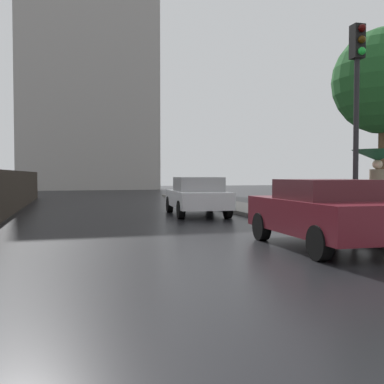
{
  "coord_description": "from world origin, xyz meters",
  "views": [
    {
      "loc": [
        -2.04,
        -1.39,
        1.51
      ],
      "look_at": [
        0.66,
        8.93,
        1.11
      ],
      "focal_mm": 43.09,
      "sensor_mm": 36.0,
      "label": 1
    }
  ],
  "objects_px": {
    "car_white_far_ahead": "(197,196)",
    "pedestrian_with_umbrella_near": "(378,164)",
    "car_maroon_mid_road": "(325,212)",
    "traffic_light": "(357,91)"
  },
  "relations": [
    {
      "from": "car_white_far_ahead",
      "to": "pedestrian_with_umbrella_near",
      "type": "relative_size",
      "value": 2.26
    },
    {
      "from": "car_maroon_mid_road",
      "to": "car_white_far_ahead",
      "type": "relative_size",
      "value": 0.91
    },
    {
      "from": "traffic_light",
      "to": "pedestrian_with_umbrella_near",
      "type": "bearing_deg",
      "value": 20.91
    },
    {
      "from": "car_white_far_ahead",
      "to": "car_maroon_mid_road",
      "type": "bearing_deg",
      "value": -82.07
    },
    {
      "from": "car_maroon_mid_road",
      "to": "traffic_light",
      "type": "bearing_deg",
      "value": 29.88
    },
    {
      "from": "car_maroon_mid_road",
      "to": "traffic_light",
      "type": "xyz_separation_m",
      "value": [
        1.16,
        0.64,
        2.64
      ]
    },
    {
      "from": "pedestrian_with_umbrella_near",
      "to": "traffic_light",
      "type": "xyz_separation_m",
      "value": [
        -0.77,
        -0.3,
        1.63
      ]
    },
    {
      "from": "car_white_far_ahead",
      "to": "traffic_light",
      "type": "xyz_separation_m",
      "value": [
        1.69,
        -7.41,
        2.65
      ]
    },
    {
      "from": "car_maroon_mid_road",
      "to": "pedestrian_with_umbrella_near",
      "type": "xyz_separation_m",
      "value": [
        1.93,
        0.94,
        1.01
      ]
    },
    {
      "from": "car_white_far_ahead",
      "to": "traffic_light",
      "type": "distance_m",
      "value": 8.05
    }
  ]
}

